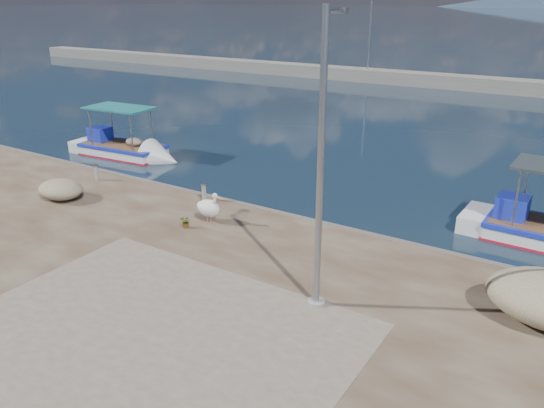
{
  "coord_description": "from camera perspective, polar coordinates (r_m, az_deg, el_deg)",
  "views": [
    {
      "loc": [
        8.73,
        -9.87,
        7.58
      ],
      "look_at": [
        0.0,
        3.8,
        1.3
      ],
      "focal_mm": 35.0,
      "sensor_mm": 36.0,
      "label": 1
    }
  ],
  "objects": [
    {
      "name": "bollard_far",
      "position": [
        23.32,
        -18.43,
        3.33
      ],
      "size": [
        0.22,
        0.22,
        0.67
      ],
      "color": "gray",
      "rests_on": "quay"
    },
    {
      "name": "pelican",
      "position": [
        17.96,
        -6.78,
        -0.41
      ],
      "size": [
        1.15,
        0.58,
        1.11
      ],
      "rotation": [
        0.0,
        0.0,
        -0.07
      ],
      "color": "tan",
      "rests_on": "quay"
    },
    {
      "name": "breakwater",
      "position": [
        51.1,
        22.91,
        11.7
      ],
      "size": [
        120.0,
        2.2,
        7.5
      ],
      "color": "gray",
      "rests_on": "ground"
    },
    {
      "name": "bollard_near",
      "position": [
        20.0,
        -7.33,
        1.37
      ],
      "size": [
        0.22,
        0.22,
        0.67
      ],
      "color": "gray",
      "rests_on": "quay"
    },
    {
      "name": "potted_plant",
      "position": [
        17.74,
        -9.22,
        -1.88
      ],
      "size": [
        0.41,
        0.36,
        0.43
      ],
      "primitive_type": "imported",
      "rotation": [
        0.0,
        0.0,
        -0.06
      ],
      "color": "#33722D",
      "rests_on": "quay"
    },
    {
      "name": "net_pile_b",
      "position": [
        21.59,
        -21.78,
        1.48
      ],
      "size": [
        1.85,
        1.44,
        0.72
      ],
      "primitive_type": "ellipsoid",
      "color": "tan",
      "rests_on": "quay"
    },
    {
      "name": "ground",
      "position": [
        15.2,
        -7.83,
        -8.97
      ],
      "size": [
        1400.0,
        1400.0,
        0.0
      ],
      "primitive_type": "plane",
      "color": "#162635",
      "rests_on": "ground"
    },
    {
      "name": "quay_patch",
      "position": [
        12.53,
        -13.4,
        -13.88
      ],
      "size": [
        9.0,
        7.0,
        0.01
      ],
      "primitive_type": "cube",
      "color": "gray",
      "rests_on": "quay"
    },
    {
      "name": "lamp_post",
      "position": [
        12.06,
        5.26,
        2.82
      ],
      "size": [
        0.44,
        0.96,
        7.0
      ],
      "color": "gray",
      "rests_on": "quay"
    },
    {
      "name": "boat_left",
      "position": [
        28.68,
        -15.75,
        5.51
      ],
      "size": [
        6.27,
        2.53,
        2.94
      ],
      "rotation": [
        0.0,
        0.0,
        0.09
      ],
      "color": "white",
      "rests_on": "ground"
    }
  ]
}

